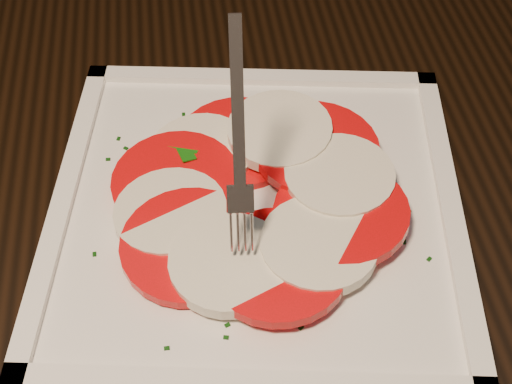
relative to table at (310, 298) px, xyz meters
The scene contains 4 objects.
table is the anchor object (origin of this frame).
plate 0.12m from the table, 160.90° to the left, with size 0.30×0.30×0.01m, color white.
caprese_salad 0.13m from the table, 160.90° to the left, with size 0.23×0.22×0.03m.
fork 0.22m from the table, behind, with size 0.03×0.06×0.14m, color white, non-canonical shape.
Camera 1 is at (0.03, -0.21, 1.17)m, focal length 50.00 mm.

